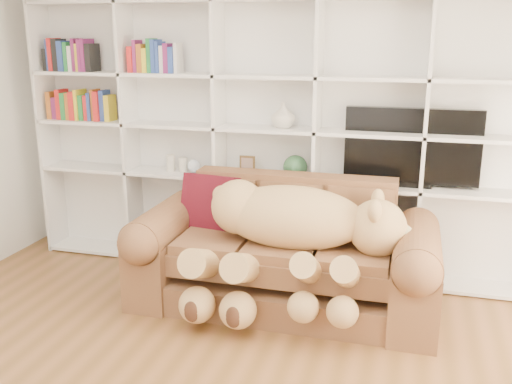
% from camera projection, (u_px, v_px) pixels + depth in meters
% --- Properties ---
extents(wall_back, '(5.00, 0.02, 2.70)m').
position_uv_depth(wall_back, '(273.00, 120.00, 5.13)').
color(wall_back, white).
rests_on(wall_back, floor).
extents(bookshelf, '(4.43, 0.35, 2.40)m').
position_uv_depth(bookshelf, '(243.00, 126.00, 5.08)').
color(bookshelf, white).
rests_on(bookshelf, floor).
extents(sofa, '(2.34, 1.01, 0.99)m').
position_uv_depth(sofa, '(285.00, 259.00, 4.52)').
color(sofa, brown).
rests_on(sofa, floor).
extents(teddy_bear, '(1.63, 0.93, 0.94)m').
position_uv_depth(teddy_bear, '(290.00, 233.00, 4.23)').
color(teddy_bear, tan).
rests_on(teddy_bear, sofa).
extents(throw_pillow, '(0.50, 0.32, 0.49)m').
position_uv_depth(throw_pillow, '(210.00, 203.00, 4.75)').
color(throw_pillow, '#570E1A').
rests_on(throw_pillow, sofa).
extents(tv, '(1.10, 0.18, 0.65)m').
position_uv_depth(tv, '(412.00, 148.00, 4.72)').
color(tv, black).
rests_on(tv, bookshelf).
extents(picture_frame, '(0.14, 0.03, 0.18)m').
position_uv_depth(picture_frame, '(247.00, 165.00, 5.10)').
color(picture_frame, '#50381B').
rests_on(picture_frame, bookshelf).
extents(green_vase, '(0.21, 0.21, 0.21)m').
position_uv_depth(green_vase, '(295.00, 167.00, 4.99)').
color(green_vase, '#315F39').
rests_on(green_vase, bookshelf).
extents(figurine_tall, '(0.08, 0.08, 0.15)m').
position_uv_depth(figurine_tall, '(171.00, 163.00, 5.30)').
color(figurine_tall, beige).
rests_on(figurine_tall, bookshelf).
extents(figurine_short, '(0.08, 0.08, 0.13)m').
position_uv_depth(figurine_short, '(183.00, 165.00, 5.27)').
color(figurine_short, beige).
rests_on(figurine_short, bookshelf).
extents(snow_globe, '(0.12, 0.12, 0.12)m').
position_uv_depth(snow_globe, '(194.00, 166.00, 5.24)').
color(snow_globe, white).
rests_on(snow_globe, bookshelf).
extents(shelf_vase, '(0.23, 0.23, 0.22)m').
position_uv_depth(shelf_vase, '(283.00, 115.00, 4.90)').
color(shelf_vase, beige).
rests_on(shelf_vase, bookshelf).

